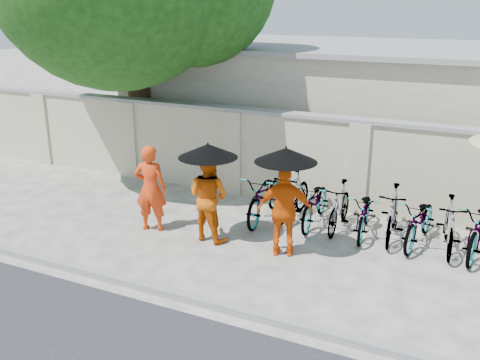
% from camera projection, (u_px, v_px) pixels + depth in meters
% --- Properties ---
extents(ground, '(80.00, 80.00, 0.00)m').
position_uv_depth(ground, '(209.00, 251.00, 9.97)').
color(ground, beige).
extents(kerb, '(40.00, 0.16, 0.12)m').
position_uv_depth(kerb, '(158.00, 290.00, 8.50)').
color(kerb, gray).
rests_on(kerb, ground).
extents(compound_wall, '(20.00, 0.30, 2.00)m').
position_uv_depth(compound_wall, '(315.00, 162.00, 11.99)').
color(compound_wall, beige).
rests_on(compound_wall, ground).
extents(building_behind, '(14.00, 6.00, 3.20)m').
position_uv_depth(building_behind, '(394.00, 110.00, 14.66)').
color(building_behind, beige).
rests_on(building_behind, ground).
extents(monk_left, '(0.74, 0.59, 1.78)m').
position_uv_depth(monk_left, '(151.00, 188.00, 10.65)').
color(monk_left, '#E93B10').
rests_on(monk_left, ground).
extents(monk_center, '(0.94, 0.78, 1.75)m').
position_uv_depth(monk_center, '(209.00, 197.00, 10.23)').
color(monk_center, '#CF5208').
rests_on(monk_center, ground).
extents(parasol_center, '(1.12, 1.12, 0.95)m').
position_uv_depth(parasol_center, '(208.00, 151.00, 9.85)').
color(parasol_center, black).
rests_on(parasol_center, ground).
extents(monk_right, '(1.09, 0.71, 1.72)m').
position_uv_depth(monk_right, '(285.00, 211.00, 9.57)').
color(monk_right, '#E55208').
rests_on(monk_right, ground).
extents(parasol_right, '(1.10, 1.10, 1.08)m').
position_uv_depth(parasol_right, '(286.00, 155.00, 9.16)').
color(parasol_right, black).
rests_on(parasol_right, ground).
extents(bike_0, '(0.83, 2.02, 1.04)m').
position_uv_depth(bike_0, '(265.00, 196.00, 11.29)').
color(bike_0, slate).
rests_on(bike_0, ground).
extents(bike_1, '(0.63, 1.80, 1.06)m').
position_uv_depth(bike_1, '(292.00, 196.00, 11.26)').
color(bike_1, slate).
rests_on(bike_1, ground).
extents(bike_2, '(0.72, 1.84, 0.95)m').
position_uv_depth(bike_2, '(315.00, 202.00, 11.05)').
color(bike_2, slate).
rests_on(bike_2, ground).
extents(bike_3, '(0.50, 1.65, 0.98)m').
position_uv_depth(bike_3, '(339.00, 207.00, 10.78)').
color(bike_3, slate).
rests_on(bike_3, ground).
extents(bike_4, '(0.80, 1.78, 0.90)m').
position_uv_depth(bike_4, '(365.00, 213.00, 10.56)').
color(bike_4, slate).
rests_on(bike_4, ground).
extents(bike_5, '(0.61, 1.76, 1.04)m').
position_uv_depth(bike_5, '(393.00, 214.00, 10.35)').
color(bike_5, slate).
rests_on(bike_5, ground).
extents(bike_6, '(0.85, 1.86, 0.94)m').
position_uv_depth(bike_6, '(420.00, 221.00, 10.12)').
color(bike_6, slate).
rests_on(bike_6, ground).
extents(bike_7, '(0.69, 1.72, 1.00)m').
position_uv_depth(bike_7, '(449.00, 225.00, 9.85)').
color(bike_7, slate).
rests_on(bike_7, ground).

